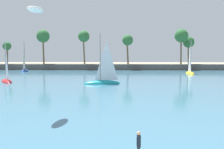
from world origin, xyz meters
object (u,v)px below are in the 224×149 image
sailboat_toward_headland (7,78)px  sailboat_far_left (190,71)px  sailboat_near_shore (103,79)px  sailboat_mid_bay (25,68)px  kite_aloft_drifting_left (36,10)px  person_at_waterline (139,146)px

sailboat_toward_headland → sailboat_far_left: bearing=25.5°
sailboat_near_shore → sailboat_mid_bay: (-24.72, 28.40, -0.04)m
sailboat_far_left → kite_aloft_drifting_left: kite_aloft_drifting_left is taller
kite_aloft_drifting_left → sailboat_near_shore: bearing=-5.5°
sailboat_mid_bay → sailboat_far_left: size_ratio=1.00×
person_at_waterline → sailboat_far_left: (17.46, 53.23, 0.00)m
sailboat_near_shore → sailboat_toward_headland: bearing=173.4°
sailboat_near_shore → sailboat_mid_bay: bearing=131.0°
person_at_waterline → kite_aloft_drifting_left: kite_aloft_drifting_left is taller
person_at_waterline → sailboat_near_shore: (-3.84, 32.16, 0.03)m
sailboat_mid_bay → sailboat_near_shore: bearing=-49.0°
sailboat_far_left → kite_aloft_drifting_left: size_ratio=3.27×
sailboat_far_left → sailboat_near_shore: bearing=-135.3°
sailboat_near_shore → sailboat_far_left: 29.96m
kite_aloft_drifting_left → sailboat_mid_bay: bearing=28.0°
person_at_waterline → sailboat_far_left: size_ratio=0.18×
person_at_waterline → kite_aloft_drifting_left: (-8.49, 10.01, 8.66)m
person_at_waterline → sailboat_near_shore: 32.39m
sailboat_near_shore → sailboat_far_left: bearing=44.7°
sailboat_far_left → sailboat_mid_bay: bearing=171.0°
sailboat_mid_bay → sailboat_far_left: sailboat_far_left is taller
sailboat_far_left → kite_aloft_drifting_left: (-25.96, -43.21, 8.66)m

